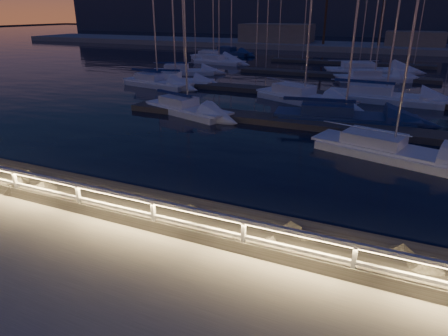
{
  "coord_description": "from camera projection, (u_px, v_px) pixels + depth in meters",
  "views": [
    {
      "loc": [
        7.49,
        -9.09,
        6.42
      ],
      "look_at": [
        1.6,
        4.0,
        0.74
      ],
      "focal_mm": 32.0,
      "sensor_mm": 36.0,
      "label": 1
    }
  ],
  "objects": [
    {
      "name": "guard_rail",
      "position": [
        125.0,
        201.0,
        12.67
      ],
      "size": [
        44.11,
        0.12,
        1.06
      ],
      "color": "white",
      "rests_on": "ground"
    },
    {
      "name": "sailboat_m",
      "position": [
        230.0,
        52.0,
        67.38
      ],
      "size": [
        8.18,
        4.44,
        13.5
      ],
      "rotation": [
        0.0,
        0.0,
        -0.29
      ],
      "color": "navy",
      "rests_on": "ground"
    },
    {
      "name": "sailboat_k",
      "position": [
        372.0,
        77.0,
        42.49
      ],
      "size": [
        8.46,
        5.3,
        13.98
      ],
      "rotation": [
        0.0,
        0.0,
        0.4
      ],
      "color": "white",
      "rests_on": "ground"
    },
    {
      "name": "sailboat_b",
      "position": [
        186.0,
        108.0,
        29.05
      ],
      "size": [
        7.62,
        4.31,
        12.53
      ],
      "rotation": [
        0.0,
        0.0,
        -0.32
      ],
      "color": "white",
      "rests_on": "ground"
    },
    {
      "name": "far_shore",
      "position": [
        367.0,
        45.0,
        75.67
      ],
      "size": [
        160.0,
        14.0,
        5.2
      ],
      "color": "#ADA79C",
      "rests_on": "ground"
    },
    {
      "name": "sailboat_c",
      "position": [
        341.0,
        116.0,
        26.56
      ],
      "size": [
        9.47,
        4.15,
        15.56
      ],
      "rotation": [
        0.0,
        0.0,
        0.16
      ],
      "color": "navy",
      "rests_on": "ground"
    },
    {
      "name": "harbor_water",
      "position": [
        321.0,
        90.0,
        39.76
      ],
      "size": [
        400.0,
        440.0,
        0.6
      ],
      "color": "black",
      "rests_on": "ground"
    },
    {
      "name": "sailboat_n",
      "position": [
        218.0,
        61.0,
        56.1
      ],
      "size": [
        7.81,
        3.2,
        12.94
      ],
      "rotation": [
        0.0,
        0.0,
        -0.13
      ],
      "color": "white",
      "rests_on": "ground"
    },
    {
      "name": "sailboat_a",
      "position": [
        174.0,
        80.0,
        40.15
      ],
      "size": [
        7.87,
        3.86,
        13.0
      ],
      "rotation": [
        0.0,
        0.0,
        0.23
      ],
      "color": "white",
      "rests_on": "ground"
    },
    {
      "name": "distant_hills",
      "position": [
        319.0,
        16.0,
        133.01
      ],
      "size": [
        230.0,
        37.5,
        18.0
      ],
      "color": "#333B4F",
      "rests_on": "ground"
    },
    {
      "name": "sailboat_g",
      "position": [
        382.0,
        96.0,
        32.9
      ],
      "size": [
        9.56,
        3.26,
        16.0
      ],
      "rotation": [
        0.0,
        0.0,
        -0.04
      ],
      "color": "white",
      "rests_on": "ground"
    },
    {
      "name": "floating_docks",
      "position": [
        324.0,
        82.0,
        40.64
      ],
      "size": [
        22.0,
        36.0,
        0.4
      ],
      "color": "#615850",
      "rests_on": "ground"
    },
    {
      "name": "ground",
      "position": [
        128.0,
        223.0,
        12.93
      ],
      "size": [
        400.0,
        400.0,
        0.0
      ],
      "primitive_type": "plane",
      "color": "#ADA79C",
      "rests_on": "ground"
    },
    {
      "name": "sailboat_j",
      "position": [
        183.0,
        71.0,
        46.97
      ],
      "size": [
        7.71,
        4.84,
        12.8
      ],
      "rotation": [
        0.0,
        0.0,
        0.4
      ],
      "color": "white",
      "rests_on": "ground"
    },
    {
      "name": "sailboat_i",
      "position": [
        212.0,
        56.0,
        61.47
      ],
      "size": [
        7.51,
        2.85,
        12.58
      ],
      "rotation": [
        0.0,
        0.0,
        -0.09
      ],
      "color": "white",
      "rests_on": "ground"
    },
    {
      "name": "sailboat_l",
      "position": [
        367.0,
        70.0,
        47.29
      ],
      "size": [
        10.53,
        6.02,
        17.21
      ],
      "rotation": [
        0.0,
        0.0,
        0.33
      ],
      "color": "white",
      "rests_on": "ground"
    },
    {
      "name": "riprap",
      "position": [
        30.0,
        184.0,
        16.18
      ],
      "size": [
        39.53,
        3.1,
        1.42
      ],
      "color": "#645F55",
      "rests_on": "ground"
    },
    {
      "name": "sailboat_e",
      "position": [
        156.0,
        82.0,
        39.41
      ],
      "size": [
        7.84,
        3.49,
        12.99
      ],
      "rotation": [
        0.0,
        0.0,
        -0.17
      ],
      "color": "white",
      "rests_on": "ground"
    },
    {
      "name": "sailboat_f",
      "position": [
        302.0,
        96.0,
        32.67
      ],
      "size": [
        8.89,
        5.75,
        14.81
      ],
      "rotation": [
        0.0,
        0.0,
        -0.42
      ],
      "color": "white",
      "rests_on": "ground"
    },
    {
      "name": "sailboat_d",
      "position": [
        389.0,
        149.0,
        20.46
      ],
      "size": [
        8.45,
        4.42,
        13.78
      ],
      "rotation": [
        0.0,
        0.0,
        -0.27
      ],
      "color": "white",
      "rests_on": "ground"
    }
  ]
}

